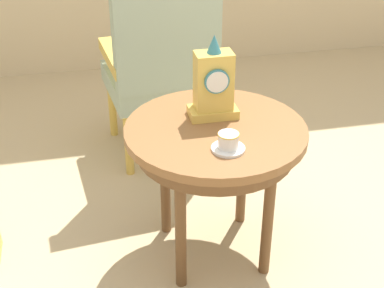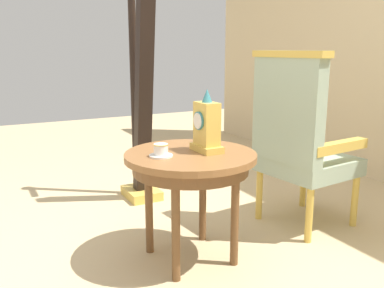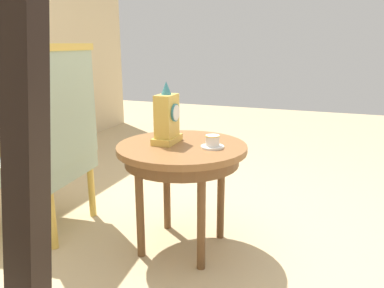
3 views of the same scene
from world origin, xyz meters
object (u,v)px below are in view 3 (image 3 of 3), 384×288
side_table (182,158)px  mantel_clock (167,119)px  harp (13,185)px  teacup_left (212,142)px  armchair (51,138)px

side_table → mantel_clock: bearing=82.8°
mantel_clock → harp: bearing=178.4°
teacup_left → mantel_clock: size_ratio=0.36×
side_table → mantel_clock: size_ratio=2.10×
mantel_clock → harp: size_ratio=0.19×
harp → armchair: bearing=36.1°
mantel_clock → armchair: (-0.08, 0.73, -0.15)m
teacup_left → mantel_clock: mantel_clock is taller
mantel_clock → harp: 1.04m
side_table → harp: size_ratio=0.39×
armchair → mantel_clock: bearing=-83.4°
mantel_clock → side_table: bearing=-97.2°
harp → side_table: bearing=-6.7°
teacup_left → armchair: bearing=94.3°
teacup_left → armchair: size_ratio=0.11×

